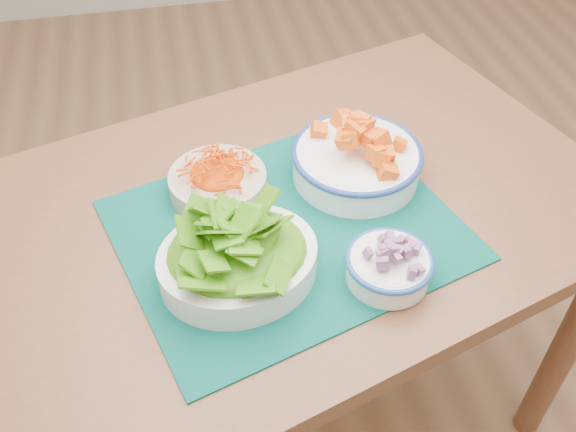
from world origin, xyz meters
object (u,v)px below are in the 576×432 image
object	(u,v)px
carrot_bowl	(217,178)
onion_bowl	(389,264)
table	(296,241)
squash_bowl	(357,152)
placemat	(288,229)
lettuce_bowl	(237,252)

from	to	relation	value
carrot_bowl	onion_bowl	world-z (taller)	same
table	squash_bowl	world-z (taller)	squash_bowl
placemat	lettuce_bowl	bearing A→B (deg)	-155.57
placemat	carrot_bowl	distance (m)	0.16
placemat	carrot_bowl	size ratio (longest dim) A/B	2.38
placemat	carrot_bowl	world-z (taller)	carrot_bowl
squash_bowl	onion_bowl	bearing A→B (deg)	-94.40
carrot_bowl	squash_bowl	world-z (taller)	squash_bowl
onion_bowl	carrot_bowl	bearing A→B (deg)	132.40
lettuce_bowl	carrot_bowl	bearing A→B (deg)	81.76
table	carrot_bowl	distance (m)	0.20
table	carrot_bowl	world-z (taller)	carrot_bowl
squash_bowl	lettuce_bowl	size ratio (longest dim) A/B	0.84
onion_bowl	lettuce_bowl	bearing A→B (deg)	166.76
carrot_bowl	squash_bowl	size ratio (longest dim) A/B	0.97
placemat	squash_bowl	xyz separation A→B (m)	(0.15, 0.11, 0.06)
table	placemat	world-z (taller)	placemat
squash_bowl	lettuce_bowl	bearing A→B (deg)	-141.85
placemat	onion_bowl	bearing A→B (deg)	-62.99
carrot_bowl	onion_bowl	bearing A→B (deg)	-47.60
onion_bowl	table	bearing A→B (deg)	115.57
table	squash_bowl	xyz separation A→B (m)	(0.12, 0.04, 0.17)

